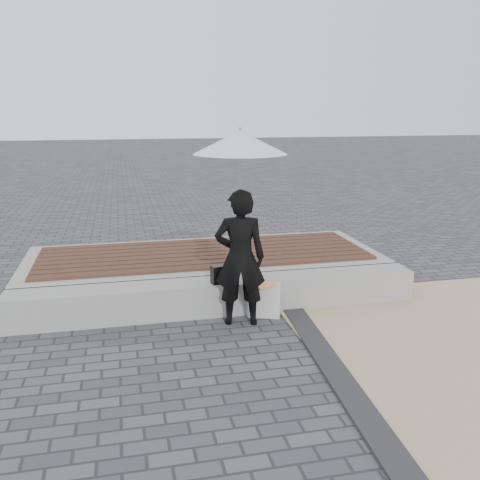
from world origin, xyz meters
name	(u,v)px	position (x,y,z in m)	size (l,w,h in m)	color
ground	(251,372)	(0.00, 0.00, 0.00)	(80.00, 80.00, 0.00)	#4C4C51
edging_band	(346,387)	(0.75, -0.50, 0.02)	(0.25, 5.20, 0.04)	#2C2C2E
seating_ledge	(220,296)	(0.00, 1.60, 0.20)	(5.00, 0.45, 0.40)	#969691
timber_platform	(204,268)	(0.00, 2.80, 0.20)	(5.00, 2.00, 0.40)	#9A9995
timber_decking	(204,253)	(0.00, 2.80, 0.42)	(4.60, 1.60, 0.04)	#543526
woman	(240,258)	(0.16, 1.18, 0.79)	(0.58, 0.38, 1.58)	black
parasol	(240,142)	(0.16, 1.18, 2.08)	(1.03, 1.03, 1.31)	#A6A6AB
handbag	(224,274)	(0.04, 1.50, 0.51)	(0.31, 0.11, 0.22)	black
canvas_tote	(264,300)	(0.49, 1.32, 0.20)	(0.39, 0.16, 0.41)	silver
magazine	(265,285)	(0.49, 1.27, 0.41)	(0.27, 0.19, 0.01)	red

